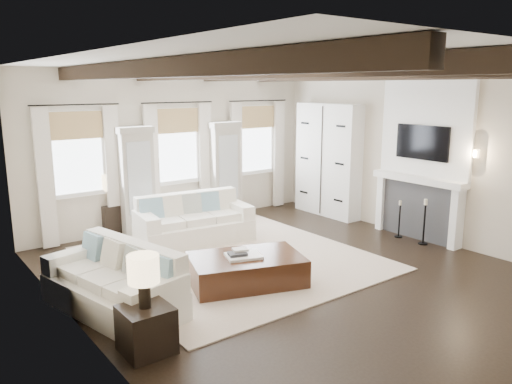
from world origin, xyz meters
TOP-DOWN VIEW (x-y plane):
  - ground at (0.00, 0.00)m, footprint 7.50×7.50m
  - room_shell at (0.75, 0.90)m, footprint 6.54×7.54m
  - area_rug at (-0.40, 1.18)m, footprint 4.18×4.48m
  - sofa_back at (-0.42, 2.39)m, footprint 2.20×1.21m
  - sofa_left at (-2.69, 0.45)m, footprint 1.34×2.18m
  - ottoman at (-0.84, 0.13)m, footprint 1.87×1.49m
  - tray at (-0.89, 0.12)m, footprint 0.60×0.52m
  - book_lower at (-0.97, 0.16)m, footprint 0.31×0.27m
  - book_upper at (-0.89, 0.21)m, footprint 0.26×0.23m
  - side_table_front at (-2.84, -0.76)m, footprint 0.53×0.53m
  - lamp_front at (-2.84, -0.76)m, footprint 0.34×0.34m
  - side_table_back at (-1.47, 3.77)m, footprint 0.40×0.40m
  - lamp_back at (-1.47, 3.77)m, footprint 0.36×0.36m
  - candlestick_near at (2.90, -0.31)m, footprint 0.17×0.17m
  - candlestick_far at (2.90, 0.24)m, footprint 0.15×0.15m

SIDE VIEW (x-z plane):
  - ground at x=0.00m, z-range 0.00..0.00m
  - area_rug at x=-0.40m, z-range 0.00..0.02m
  - ottoman at x=-0.84m, z-range 0.00..0.43m
  - side_table_front at x=-2.84m, z-range 0.00..0.53m
  - side_table_back at x=-1.47m, z-range 0.00..0.60m
  - candlestick_far at x=2.90m, z-range -0.06..0.67m
  - sofa_left at x=-2.69m, z-range -0.09..0.78m
  - candlestick_near at x=2.90m, z-range -0.07..0.78m
  - sofa_back at x=-0.42m, z-range -0.09..0.81m
  - tray at x=-0.89m, z-range 0.43..0.47m
  - book_lower at x=-0.97m, z-range 0.47..0.51m
  - book_upper at x=-0.89m, z-range 0.51..0.54m
  - lamp_front at x=-2.84m, z-range 0.63..1.22m
  - lamp_back at x=-1.47m, z-range 0.72..1.34m
  - room_shell at x=0.75m, z-range 0.28..3.50m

